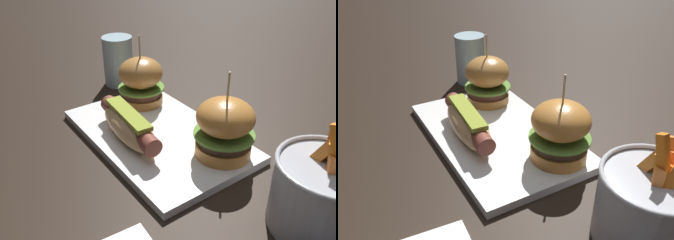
% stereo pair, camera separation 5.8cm
% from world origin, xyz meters
% --- Properties ---
extents(ground_plane, '(3.00, 3.00, 0.00)m').
position_xyz_m(ground_plane, '(0.00, 0.00, 0.00)').
color(ground_plane, black).
extents(platter_main, '(0.34, 0.21, 0.01)m').
position_xyz_m(platter_main, '(0.00, 0.00, 0.01)').
color(platter_main, white).
rests_on(platter_main, ground).
extents(hot_dog, '(0.18, 0.07, 0.05)m').
position_xyz_m(hot_dog, '(-0.01, -0.05, 0.04)').
color(hot_dog, tan).
rests_on(hot_dog, platter_main).
extents(slider_left, '(0.09, 0.09, 0.14)m').
position_xyz_m(slider_left, '(-0.11, 0.04, 0.06)').
color(slider_left, '#B47839').
rests_on(slider_left, platter_main).
extents(slider_right, '(0.10, 0.10, 0.14)m').
position_xyz_m(slider_right, '(0.12, 0.05, 0.06)').
color(slider_right, '#C27D36').
rests_on(slider_right, platter_main).
extents(fries_bucket, '(0.13, 0.13, 0.15)m').
position_xyz_m(fries_bucket, '(0.29, 0.05, 0.05)').
color(fries_bucket, '#A8AAB2').
rests_on(fries_bucket, ground).
extents(water_glass, '(0.07, 0.07, 0.11)m').
position_xyz_m(water_glass, '(-0.25, 0.07, 0.06)').
color(water_glass, silver).
rests_on(water_glass, ground).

